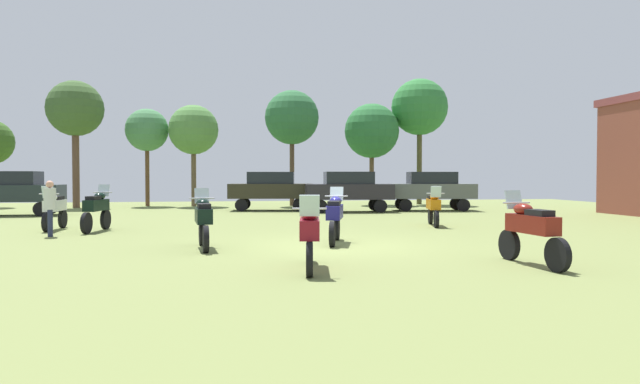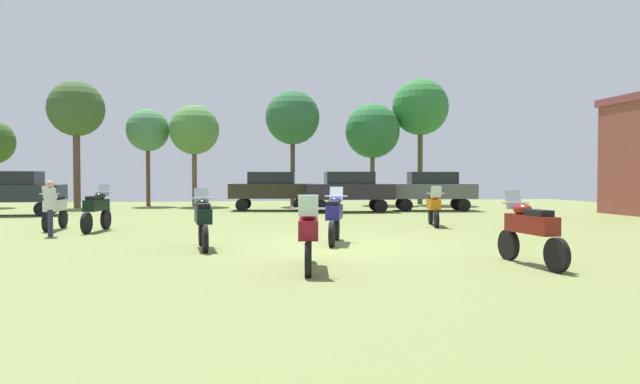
# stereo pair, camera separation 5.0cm
# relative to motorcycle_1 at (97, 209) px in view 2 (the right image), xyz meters

# --- Properties ---
(ground_plane) EXTENTS (44.00, 52.00, 0.02)m
(ground_plane) POSITION_rel_motorcycle_1_xyz_m (6.90, -4.78, -0.75)
(ground_plane) COLOR olive
(motorcycle_1) EXTENTS (0.67, 2.19, 1.50)m
(motorcycle_1) POSITION_rel_motorcycle_1_xyz_m (0.00, 0.00, 0.00)
(motorcycle_1) COLOR black
(motorcycle_1) RESTS_ON ground
(motorcycle_2) EXTENTS (0.62, 2.11, 1.46)m
(motorcycle_2) POSITION_rel_motorcycle_1_xyz_m (-1.49, 0.73, -0.02)
(motorcycle_2) COLOR black
(motorcycle_2) RESTS_ON ground
(motorcycle_3) EXTENTS (0.62, 2.09, 1.48)m
(motorcycle_3) POSITION_rel_motorcycle_1_xyz_m (3.61, -4.93, -0.02)
(motorcycle_3) COLOR black
(motorcycle_3) RESTS_ON ground
(motorcycle_4) EXTENTS (0.62, 2.23, 1.48)m
(motorcycle_4) POSITION_rel_motorcycle_1_xyz_m (10.17, -8.57, -0.01)
(motorcycle_4) COLOR black
(motorcycle_4) RESTS_ON ground
(motorcycle_5) EXTENTS (0.74, 2.11, 1.44)m
(motorcycle_5) POSITION_rel_motorcycle_1_xyz_m (11.41, 0.15, -0.03)
(motorcycle_5) COLOR black
(motorcycle_5) RESTS_ON ground
(motorcycle_6) EXTENTS (0.67, 2.26, 1.45)m
(motorcycle_6) POSITION_rel_motorcycle_1_xyz_m (5.75, -8.35, -0.02)
(motorcycle_6) COLOR black
(motorcycle_6) RESTS_ON ground
(motorcycle_7) EXTENTS (0.79, 2.13, 1.49)m
(motorcycle_7) POSITION_rel_motorcycle_1_xyz_m (6.99, -4.34, -0.01)
(motorcycle_7) COLOR black
(motorcycle_7) RESTS_ON ground
(car_1) EXTENTS (4.51, 2.39, 2.00)m
(car_1) POSITION_rel_motorcycle_1_xyz_m (14.51, 8.70, 0.43)
(car_1) COLOR black
(car_1) RESTS_ON ground
(car_2) EXTENTS (4.34, 1.90, 2.00)m
(car_2) POSITION_rel_motorcycle_1_xyz_m (-5.53, 8.19, 0.43)
(car_2) COLOR black
(car_2) RESTS_ON ground
(car_3) EXTENTS (4.41, 2.07, 2.00)m
(car_3) POSITION_rel_motorcycle_1_xyz_m (10.06, 8.35, 0.43)
(car_3) COLOR black
(car_3) RESTS_ON ground
(car_4) EXTENTS (4.50, 2.35, 2.00)m
(car_4) POSITION_rel_motorcycle_1_xyz_m (6.33, 10.14, 0.43)
(car_4) COLOR black
(car_4) RESTS_ON ground
(person_3) EXTENTS (0.42, 0.42, 1.65)m
(person_3) POSITION_rel_motorcycle_1_xyz_m (-0.99, -1.38, 0.22)
(person_3) COLOR #252B4A
(person_3) RESTS_ON ground
(tree_1) EXTENTS (3.54, 3.54, 7.92)m
(tree_1) POSITION_rel_motorcycle_1_xyz_m (16.06, 15.06, 5.37)
(tree_1) COLOR #4C492A
(tree_1) RESTS_ON ground
(tree_2) EXTENTS (3.38, 3.38, 6.29)m
(tree_2) POSITION_rel_motorcycle_1_xyz_m (12.93, 14.96, 3.84)
(tree_2) COLOR brown
(tree_2) RESTS_ON ground
(tree_3) EXTENTS (3.11, 3.11, 7.14)m
(tree_3) POSITION_rel_motorcycle_1_xyz_m (-4.36, 14.40, 4.78)
(tree_3) COLOR brown
(tree_3) RESTS_ON ground
(tree_4) EXTENTS (3.24, 3.24, 6.93)m
(tree_4) POSITION_rel_motorcycle_1_xyz_m (7.90, 14.57, 4.54)
(tree_4) COLOR brown
(tree_4) RESTS_ON ground
(tree_6) EXTENTS (2.52, 2.52, 5.79)m
(tree_6) POSITION_rel_motorcycle_1_xyz_m (-0.65, 15.60, 3.75)
(tree_6) COLOR brown
(tree_6) RESTS_ON ground
(tree_7) EXTENTS (2.92, 2.92, 5.99)m
(tree_7) POSITION_rel_motorcycle_1_xyz_m (2.09, 14.98, 3.76)
(tree_7) COLOR brown
(tree_7) RESTS_ON ground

